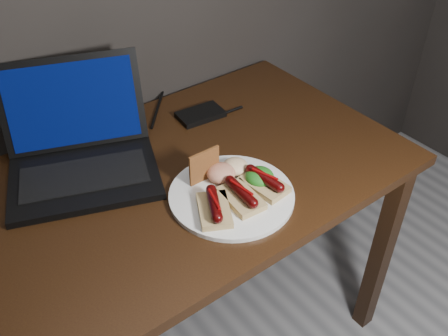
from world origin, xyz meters
name	(u,v)px	position (x,y,z in m)	size (l,w,h in m)	color
desk	(145,217)	(0.00, 1.38, 0.66)	(1.40, 0.70, 0.75)	black
laptop	(80,150)	(-0.07, 1.55, 0.80)	(0.46, 0.44, 0.25)	black
hard_drive	(200,114)	(0.31, 1.57, 0.76)	(0.13, 0.08, 0.02)	black
desk_cables	(114,155)	(0.01, 1.54, 0.75)	(0.94, 0.39, 0.01)	black
plate	(232,195)	(0.16, 1.23, 0.76)	(0.30, 0.30, 0.01)	silver
bread_sausage_left	(214,207)	(0.09, 1.20, 0.78)	(0.12, 0.13, 0.04)	tan
bread_sausage_center	(241,195)	(0.16, 1.20, 0.78)	(0.08, 0.12, 0.04)	tan
bread_sausage_right	(264,182)	(0.24, 1.20, 0.78)	(0.08, 0.12, 0.04)	tan
crispbread	(204,166)	(0.14, 1.31, 0.80)	(0.09, 0.01, 0.09)	#975729
salad_greens	(260,177)	(0.24, 1.22, 0.78)	(0.07, 0.07, 0.04)	#1A5110
salsa_mound	(221,173)	(0.17, 1.29, 0.78)	(0.07, 0.07, 0.04)	#A61010
coleslaw_mound	(235,166)	(0.22, 1.29, 0.78)	(0.06, 0.06, 0.04)	silver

